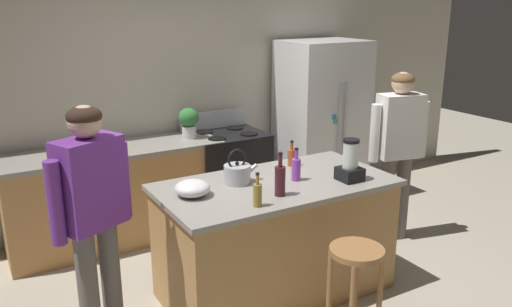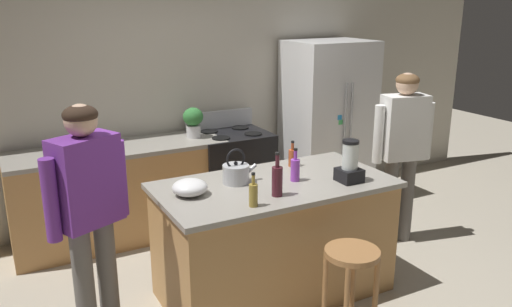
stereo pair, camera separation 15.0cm
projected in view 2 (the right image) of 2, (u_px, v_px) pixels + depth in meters
ground_plane at (274, 291)px, 4.20m from camera, size 14.00×14.00×0.00m
back_wall at (182, 88)px, 5.47m from camera, size 8.00×0.10×2.70m
kitchen_island at (274, 238)px, 4.07m from camera, size 1.78×0.93×0.92m
back_counter_run at (121, 193)px, 5.02m from camera, size 2.00×0.64×0.92m
refrigerator at (327, 122)px, 5.91m from camera, size 0.90×0.73×1.82m
stove_range at (231, 174)px, 5.52m from camera, size 0.76×0.65×1.10m
person_by_island_left at (89, 206)px, 3.28m from camera, size 0.57×0.37×1.65m
person_by_sink_right at (402, 143)px, 4.81m from camera, size 0.60×0.30×1.62m
bar_stool at (351, 272)px, 3.42m from camera, size 0.36×0.36×0.69m
potted_plant at (193, 120)px, 5.18m from camera, size 0.20×0.20×0.30m
blender_appliance at (350, 164)px, 3.93m from camera, size 0.17×0.17×0.32m
bottle_vinegar at (253, 194)px, 3.47m from camera, size 0.06×0.06×0.24m
bottle_cooking_sauce at (292, 157)px, 4.30m from camera, size 0.06×0.06×0.22m
bottle_soda at (295, 169)px, 3.95m from camera, size 0.07×0.07×0.26m
bottle_wine at (277, 180)px, 3.64m from camera, size 0.08×0.08×0.32m
mixing_bowl at (190, 187)px, 3.68m from camera, size 0.25×0.25×0.11m
tea_kettle at (236, 173)px, 3.91m from camera, size 0.28×0.20×0.27m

